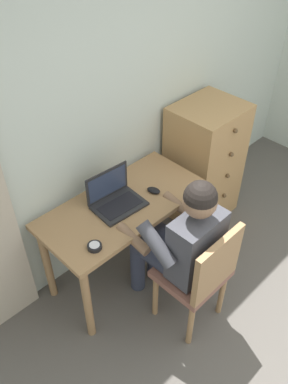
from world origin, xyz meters
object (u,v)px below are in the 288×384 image
person_seated (180,239)px  desk_clock (95,246)px  computer_mouse (154,190)px  dresser (204,163)px  chair (200,274)px  desk (124,215)px  laptop (115,198)px

person_seated → desk_clock: size_ratio=13.52×
computer_mouse → desk_clock: bearing=174.8°
dresser → chair: size_ratio=1.20×
chair → person_seated: (-0.00, 0.18, 0.18)m
desk → laptop: laptop is taller
dresser → desk: bearing=-176.5°
chair → computer_mouse: (0.17, 0.59, 0.24)m
dresser → person_seated: bearing=-149.9°
laptop → desk_clock: size_ratio=3.94×
person_seated → laptop: (-0.10, 0.51, 0.10)m
dresser → computer_mouse: 0.79m
laptop → computer_mouse: 0.29m
chair → person_seated: bearing=90.4°
chair → laptop: (-0.10, 0.69, 0.28)m
chair → dresser: bearing=38.0°
desk → dresser: (0.98, 0.06, -0.08)m
laptop → computer_mouse: (0.27, -0.10, -0.04)m
desk → chair: (0.06, -0.66, -0.11)m
desk → chair: size_ratio=1.34×
desk → dresser: dresser is taller
dresser → laptop: 1.05m
desk_clock → chair: bearing=-46.0°
person_seated → laptop: bearing=101.3°
chair → laptop: laptop is taller
dresser → laptop: (-1.02, -0.03, 0.25)m
desk → desk_clock: (-0.40, -0.18, 0.13)m
person_seated → computer_mouse: person_seated is taller
laptop → desk_clock: (-0.36, -0.22, -0.04)m
chair → computer_mouse: size_ratio=8.99×
computer_mouse → person_seated: bearing=-128.6°
laptop → person_seated: bearing=-78.7°
chair → desk_clock: bearing=134.0°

